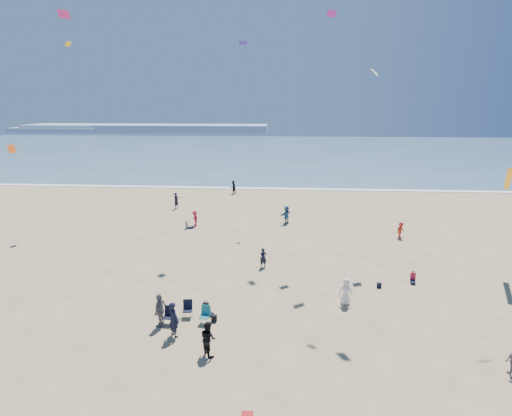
{
  "coord_description": "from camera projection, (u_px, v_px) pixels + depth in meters",
  "views": [
    {
      "loc": [
        3.46,
        -11.71,
        11.76
      ],
      "look_at": [
        2.0,
        8.0,
        6.66
      ],
      "focal_mm": 28.0,
      "sensor_mm": 36.0,
      "label": 1
    }
  ],
  "objects": [
    {
      "name": "ocean",
      "position": [
        273.0,
        151.0,
        106.22
      ],
      "size": [
        220.0,
        100.0,
        0.06
      ],
      "primitive_type": "cube",
      "color": "#476B84",
      "rests_on": "ground"
    },
    {
      "name": "surf_line",
      "position": [
        261.0,
        188.0,
        57.94
      ],
      "size": [
        220.0,
        1.2,
        0.08
      ],
      "primitive_type": "cube",
      "color": "white",
      "rests_on": "ground"
    },
    {
      "name": "headland_far",
      "position": [
        147.0,
        128.0,
        182.55
      ],
      "size": [
        110.0,
        20.0,
        3.2
      ],
      "primitive_type": "cube",
      "color": "#7A8EA8",
      "rests_on": "ground"
    },
    {
      "name": "headland_near",
      "position": [
        57.0,
        130.0,
        180.73
      ],
      "size": [
        40.0,
        14.0,
        2.0
      ],
      "primitive_type": "cube",
      "color": "#7A8EA8",
      "rests_on": "ground"
    },
    {
      "name": "standing_flyers",
      "position": [
        281.0,
        251.0,
        30.85
      ],
      "size": [
        27.58,
        43.87,
        1.95
      ],
      "color": "gray",
      "rests_on": "ground"
    },
    {
      "name": "seated_group",
      "position": [
        277.0,
        314.0,
        22.3
      ],
      "size": [
        19.28,
        32.59,
        0.84
      ],
      "color": "silver",
      "rests_on": "ground"
    },
    {
      "name": "chair_cluster",
      "position": [
        187.0,
        314.0,
        22.22
      ],
      "size": [
        2.67,
        1.46,
        1.0
      ],
      "color": "black",
      "rests_on": "ground"
    },
    {
      "name": "white_tote",
      "position": [
        176.0,
        319.0,
        22.21
      ],
      "size": [
        0.35,
        0.2,
        0.4
      ],
      "primitive_type": "cube",
      "color": "silver",
      "rests_on": "ground"
    },
    {
      "name": "black_backpack",
      "position": [
        214.0,
        318.0,
        22.34
      ],
      "size": [
        0.3,
        0.22,
        0.38
      ],
      "primitive_type": "cube",
      "color": "black",
      "rests_on": "ground"
    },
    {
      "name": "navy_bag",
      "position": [
        379.0,
        285.0,
        26.48
      ],
      "size": [
        0.28,
        0.18,
        0.34
      ],
      "primitive_type": "cube",
      "color": "black",
      "rests_on": "ground"
    },
    {
      "name": "kites_aloft",
      "position": [
        385.0,
        41.0,
        22.37
      ],
      "size": [
        46.62,
        37.72,
        29.0
      ],
      "color": "#DC2059",
      "rests_on": "ground"
    }
  ]
}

